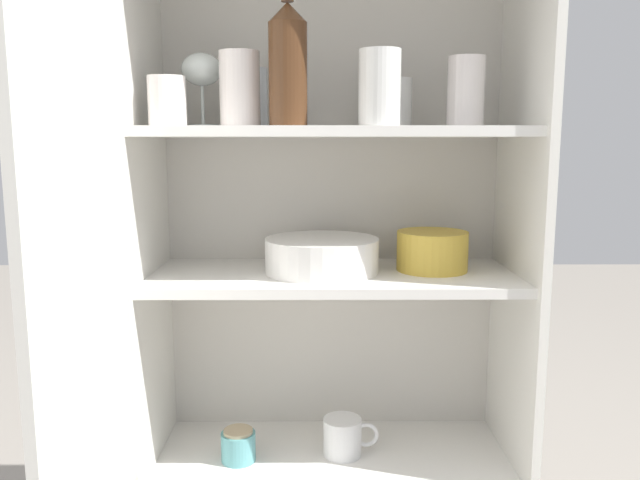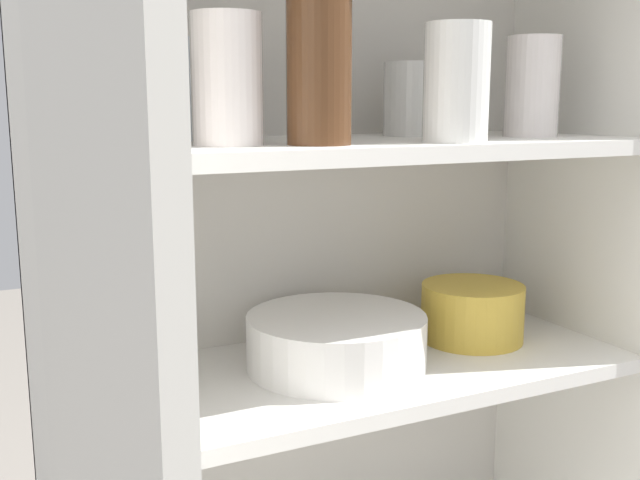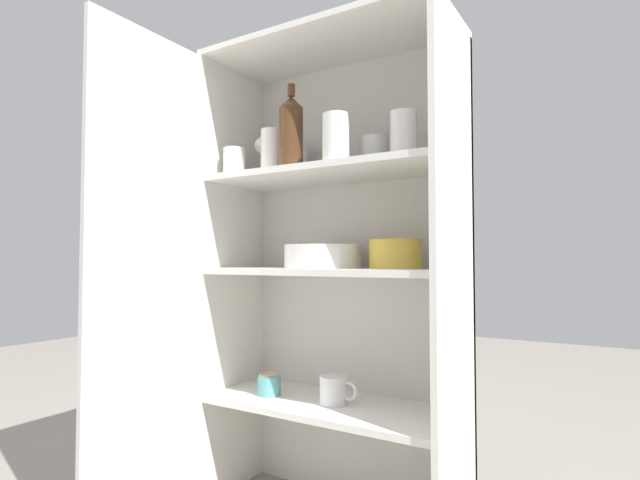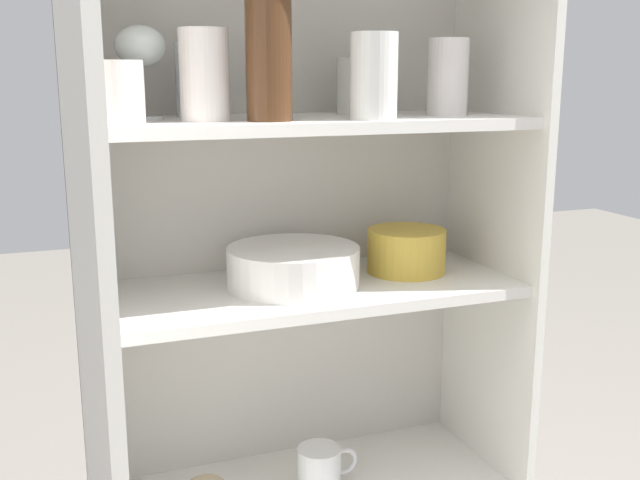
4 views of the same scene
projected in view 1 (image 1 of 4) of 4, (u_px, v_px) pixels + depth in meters
cupboard_back_panel at (331, 271)px, 1.48m from camera, size 0.79×0.02×1.44m
cupboard_side_left at (150, 287)px, 1.31m from camera, size 0.02×0.34×1.44m
cupboard_side_right at (516, 287)px, 1.32m from camera, size 0.02×0.34×1.44m
shelf_board_lower at (333, 456)px, 1.38m from camera, size 0.76×0.31×0.02m
shelf_board_middle at (333, 277)px, 1.31m from camera, size 0.76×0.31×0.02m
shelf_board_upper at (334, 132)px, 1.27m from camera, size 0.76×0.31×0.02m
cupboard_door at (83, 343)px, 0.95m from camera, size 0.02×0.39×1.44m
tumbler_glass_0 at (167, 101)px, 1.18m from camera, size 0.07×0.07×0.09m
tumbler_glass_1 at (252, 98)px, 1.34m from camera, size 0.07×0.07×0.13m
tumbler_glass_2 at (392, 103)px, 1.32m from camera, size 0.08×0.08×0.10m
tumbler_glass_3 at (466, 92)px, 1.23m from camera, size 0.07×0.07×0.14m
tumbler_glass_4 at (380, 88)px, 1.16m from camera, size 0.08×0.08×0.14m
tumbler_glass_5 at (240, 89)px, 1.21m from camera, size 0.08×0.08×0.14m
wine_glass_0 at (202, 73)px, 1.28m from camera, size 0.08×0.08×0.15m
wine_bottle at (288, 64)px, 1.17m from camera, size 0.07×0.07×0.26m
plate_stack_white at (322, 255)px, 1.31m from camera, size 0.24×0.24×0.07m
mixing_bowl_large at (432, 249)px, 1.33m from camera, size 0.15×0.15×0.08m
coffee_mug_primary at (343, 436)px, 1.36m from camera, size 0.12×0.08×0.08m
storage_jar at (238, 445)px, 1.34m from camera, size 0.07×0.07×0.07m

